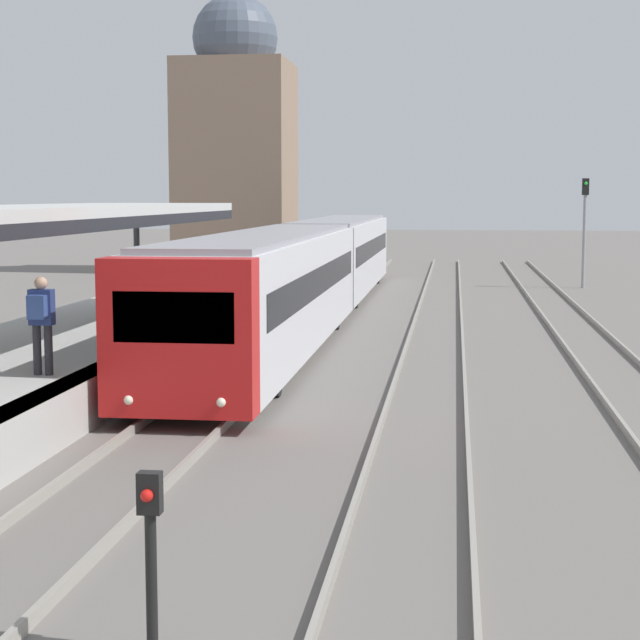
{
  "coord_description": "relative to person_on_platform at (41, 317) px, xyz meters",
  "views": [
    {
      "loc": [
        4.48,
        -3.96,
        3.89
      ],
      "look_at": [
        2.01,
        15.69,
        1.59
      ],
      "focal_mm": 60.0,
      "sensor_mm": 36.0,
      "label": 1
    }
  ],
  "objects": [
    {
      "name": "person_on_platform",
      "position": [
        0.0,
        0.0,
        0.0
      ],
      "size": [
        0.4,
        0.4,
        1.66
      ],
      "color": "#2D2D33",
      "rests_on": "station_platform"
    },
    {
      "name": "train_near",
      "position": [
        2.38,
        16.57,
        -0.2
      ],
      "size": [
        2.59,
        33.87,
        3.0
      ],
      "color": "red",
      "rests_on": "ground_plane"
    },
    {
      "name": "signal_post_near",
      "position": [
        4.33,
        -8.5,
        -0.88
      ],
      "size": [
        0.2,
        0.21,
        1.57
      ],
      "color": "black",
      "rests_on": "ground_plane"
    },
    {
      "name": "signal_mast_far",
      "position": [
        12.29,
        29.24,
        1.07
      ],
      "size": [
        0.28,
        0.29,
        4.63
      ],
      "color": "gray",
      "rests_on": "ground_plane"
    },
    {
      "name": "distant_domed_building",
      "position": [
        -4.3,
        37.23,
        4.71
      ],
      "size": [
        5.6,
        5.6,
        14.0
      ],
      "color": "#89705B",
      "rests_on": "ground_plane"
    }
  ]
}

